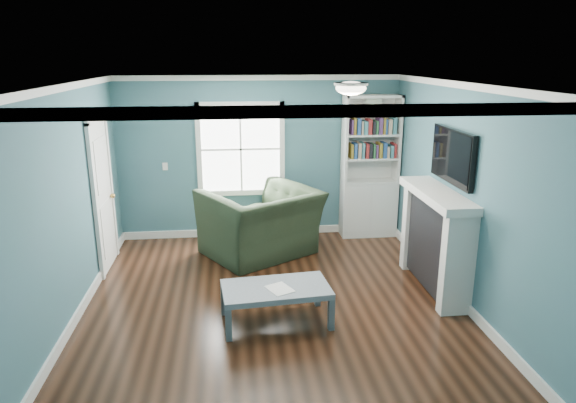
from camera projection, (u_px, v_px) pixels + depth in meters
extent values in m
plane|color=black|center=(273.00, 303.00, 6.22)|extent=(5.00, 5.00, 0.00)
plane|color=#41697A|center=(260.00, 158.00, 8.25)|extent=(4.50, 0.00, 4.50)
plane|color=#41697A|center=(302.00, 299.00, 3.47)|extent=(4.50, 0.00, 4.50)
plane|color=#41697A|center=(68.00, 206.00, 5.63)|extent=(0.00, 5.00, 5.00)
plane|color=#41697A|center=(460.00, 194.00, 6.10)|extent=(0.00, 5.00, 5.00)
plane|color=white|center=(271.00, 84.00, 5.51)|extent=(5.00, 5.00, 0.00)
cube|color=white|center=(261.00, 231.00, 8.58)|extent=(4.50, 0.03, 0.12)
cube|color=white|center=(82.00, 308.00, 5.97)|extent=(0.03, 5.00, 0.12)
cube|color=white|center=(450.00, 289.00, 6.44)|extent=(0.03, 5.00, 0.12)
cube|color=white|center=(259.00, 78.00, 7.89)|extent=(4.50, 0.04, 0.08)
cube|color=white|center=(303.00, 112.00, 3.15)|extent=(4.50, 0.04, 0.08)
cube|color=white|center=(56.00, 89.00, 5.28)|extent=(0.04, 5.00, 0.08)
cube|color=white|center=(469.00, 86.00, 5.75)|extent=(0.04, 5.00, 0.08)
cube|color=white|center=(241.00, 149.00, 8.17)|extent=(1.24, 0.01, 1.34)
cube|color=white|center=(199.00, 150.00, 8.09)|extent=(0.08, 0.06, 1.50)
cube|color=white|center=(282.00, 149.00, 8.23)|extent=(0.08, 0.06, 1.50)
cube|color=white|center=(242.00, 192.00, 8.36)|extent=(1.40, 0.06, 0.08)
cube|color=white|center=(240.00, 104.00, 7.97)|extent=(1.40, 0.06, 0.08)
cube|color=white|center=(241.00, 149.00, 8.16)|extent=(1.24, 0.03, 0.03)
cube|color=white|center=(241.00, 149.00, 8.16)|extent=(0.03, 0.03, 1.34)
cube|color=silver|center=(368.00, 209.00, 8.48)|extent=(0.90, 0.35, 0.90)
cube|color=silver|center=(345.00, 140.00, 8.12)|extent=(0.04, 0.35, 1.40)
cube|color=silver|center=(397.00, 139.00, 8.21)|extent=(0.04, 0.35, 1.40)
cube|color=silver|center=(368.00, 138.00, 8.32)|extent=(0.90, 0.02, 1.40)
cube|color=silver|center=(373.00, 96.00, 7.97)|extent=(0.90, 0.35, 0.04)
cube|color=silver|center=(369.00, 181.00, 8.35)|extent=(0.84, 0.33, 0.03)
cube|color=silver|center=(370.00, 158.00, 8.24)|extent=(0.84, 0.33, 0.03)
cube|color=silver|center=(371.00, 135.00, 8.14)|extent=(0.84, 0.33, 0.03)
cube|color=silver|center=(372.00, 112.00, 8.04)|extent=(0.84, 0.33, 0.03)
cube|color=olive|center=(371.00, 151.00, 8.19)|extent=(0.70, 0.25, 0.22)
cube|color=#264C8C|center=(372.00, 127.00, 8.09)|extent=(0.70, 0.25, 0.22)
cylinder|color=beige|center=(374.00, 103.00, 7.95)|extent=(0.26, 0.06, 0.26)
cube|color=black|center=(436.00, 244.00, 6.47)|extent=(0.30, 1.20, 1.10)
cube|color=black|center=(434.00, 259.00, 6.52)|extent=(0.22, 0.65, 0.70)
cube|color=silver|center=(457.00, 265.00, 5.83)|extent=(0.36, 0.16, 1.20)
cube|color=silver|center=(416.00, 227.00, 7.11)|extent=(0.36, 0.16, 1.20)
cube|color=silver|center=(437.00, 194.00, 6.29)|extent=(0.44, 1.58, 0.10)
cube|color=black|center=(453.00, 156.00, 6.17)|extent=(0.06, 1.10, 0.65)
cube|color=silver|center=(103.00, 196.00, 7.04)|extent=(0.04, 0.80, 2.05)
cube|color=white|center=(95.00, 206.00, 6.61)|extent=(0.05, 0.08, 2.13)
cube|color=white|center=(111.00, 188.00, 7.47)|extent=(0.05, 0.08, 2.13)
cube|color=white|center=(96.00, 119.00, 6.75)|extent=(0.05, 0.98, 0.08)
sphere|color=#BF8C3F|center=(113.00, 196.00, 7.36)|extent=(0.07, 0.07, 0.07)
ellipsoid|color=white|center=(351.00, 88.00, 5.71)|extent=(0.34, 0.34, 0.15)
cylinder|color=white|center=(351.00, 84.00, 5.70)|extent=(0.38, 0.38, 0.03)
cube|color=white|center=(165.00, 166.00, 8.11)|extent=(0.08, 0.01, 0.12)
imported|color=black|center=(261.00, 212.00, 7.56)|extent=(1.82, 1.65, 1.33)
cube|color=#4E575E|center=(228.00, 325.00, 5.36)|extent=(0.07, 0.07, 0.36)
cube|color=#4E575E|center=(331.00, 314.00, 5.57)|extent=(0.07, 0.07, 0.36)
cube|color=#4E575E|center=(224.00, 300.00, 5.90)|extent=(0.07, 0.07, 0.36)
cube|color=#4E575E|center=(318.00, 291.00, 6.12)|extent=(0.07, 0.07, 0.36)
cube|color=#526169|center=(276.00, 289.00, 5.68)|extent=(1.23, 0.75, 0.06)
cube|color=white|center=(280.00, 289.00, 5.61)|extent=(0.34, 0.37, 0.00)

